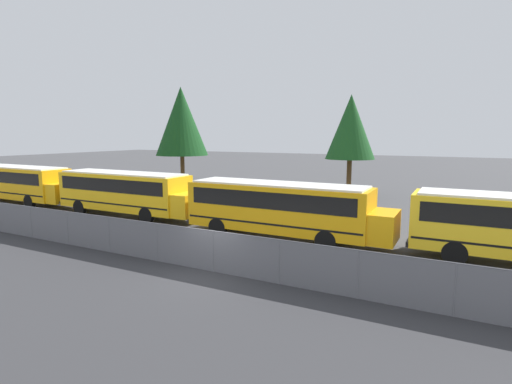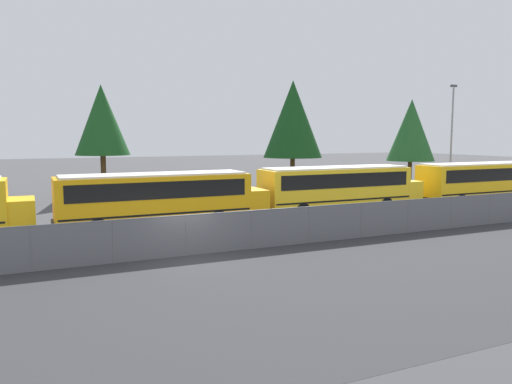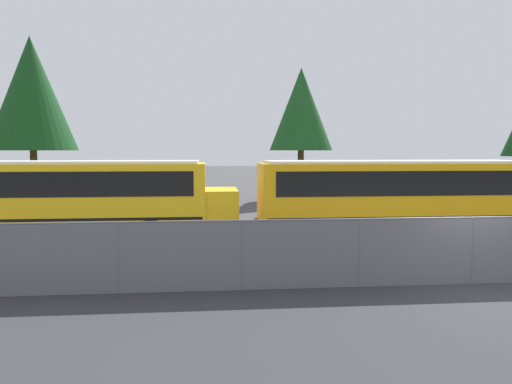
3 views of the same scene
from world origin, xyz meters
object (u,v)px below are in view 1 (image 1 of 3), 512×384
Objects in this scene: school_bus_3 at (282,206)px; tree_1 at (181,121)px; school_bus_2 at (126,190)px; tree_3 at (351,127)px; school_bus_1 at (20,181)px.

school_bus_3 is 1.07× the size of tree_1.
school_bus_2 is 16.39m from tree_1.
school_bus_1 is at bearing -145.19° from tree_3.
school_bus_3 is at bearing -1.18° from school_bus_1.
school_bus_3 is at bearing -39.22° from tree_1.
school_bus_2 is 20.18m from tree_3.
school_bus_2 is 1.23× the size of tree_3.
tree_1 is (-18.30, 14.93, 5.20)m from school_bus_3.
tree_3 is at bearing 54.26° from school_bus_2.
tree_1 is 17.76m from tree_3.
tree_3 is (11.49, 15.97, 4.48)m from school_bus_2.
school_bus_1 is 1.00× the size of school_bus_3.
school_bus_2 is at bearing -66.61° from tree_1.
tree_3 is at bearing 92.17° from school_bus_3.
tree_1 reaches higher than school_bus_2.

